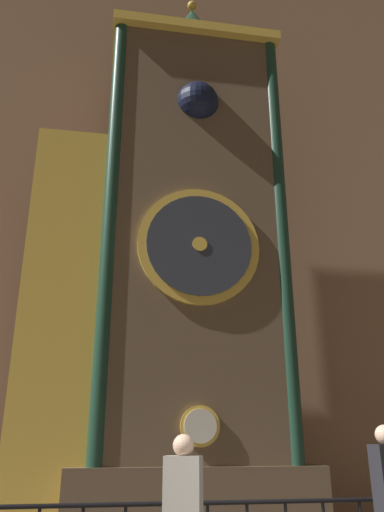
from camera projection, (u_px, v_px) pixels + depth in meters
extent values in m
cube|color=#936B4C|center=(195.00, 174.00, 11.28)|extent=(24.00, 0.30, 14.50)
cube|color=brown|center=(192.00, 509.00, 7.55)|extent=(3.83, 1.61, 1.25)
cube|color=brown|center=(192.00, 227.00, 9.15)|extent=(3.06, 1.40, 8.06)
cube|color=gold|center=(193.00, 52.00, 10.40)|extent=(3.31, 1.54, 0.20)
cylinder|color=gold|center=(200.00, 426.00, 7.28)|extent=(0.59, 0.05, 0.59)
cylinder|color=silver|center=(200.00, 426.00, 7.25)|extent=(0.48, 0.03, 0.48)
cylinder|color=gold|center=(199.00, 245.00, 8.25)|extent=(2.05, 0.07, 2.05)
cylinder|color=#2D333D|center=(200.00, 244.00, 8.21)|extent=(1.76, 0.04, 1.76)
cylinder|color=gold|center=(200.00, 244.00, 8.19)|extent=(0.25, 0.03, 0.25)
cube|color=#3A2D21|center=(194.00, 117.00, 9.73)|extent=(0.99, 0.42, 0.99)
sphere|color=black|center=(197.00, 103.00, 9.34)|extent=(0.79, 0.79, 0.79)
cylinder|color=#193828|center=(111.00, 207.00, 8.35)|extent=(0.26, 0.26, 8.06)
cylinder|color=#193828|center=(280.00, 219.00, 8.80)|extent=(0.26, 0.26, 8.06)
cylinder|color=gold|center=(192.00, 46.00, 10.59)|extent=(0.99, 0.99, 0.30)
cone|color=#1C3D2C|center=(192.00, 25.00, 10.79)|extent=(0.94, 0.94, 0.86)
sphere|color=gold|center=(192.00, 6.00, 10.98)|extent=(0.20, 0.20, 0.20)
cube|color=#4C3828|center=(62.00, 327.00, 8.20)|extent=(1.18, 1.19, 6.71)
cube|color=gold|center=(58.00, 319.00, 7.64)|extent=(1.24, 0.06, 6.71)
cylinder|color=black|center=(207.00, 503.00, 5.51)|extent=(4.49, 0.05, 0.05)
cube|color=gray|center=(183.00, 496.00, 4.57)|extent=(0.39, 0.32, 0.68)
sphere|color=beige|center=(183.00, 445.00, 4.72)|extent=(0.20, 0.20, 0.20)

